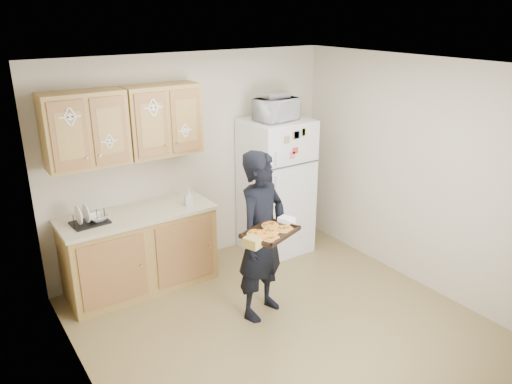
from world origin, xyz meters
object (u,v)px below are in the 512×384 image
(baking_tray, at_px, (270,233))
(microwave, at_px, (276,109))
(person, at_px, (262,236))
(dish_rack, at_px, (89,217))
(refrigerator, at_px, (276,187))

(baking_tray, height_order, microwave, microwave)
(person, xyz_separation_m, dish_rack, (-1.33, 1.14, 0.11))
(refrigerator, distance_m, baking_tray, 1.77)
(refrigerator, bearing_deg, microwave, -135.54)
(person, bearing_deg, baking_tray, -130.71)
(refrigerator, xyz_separation_m, microwave, (-0.05, -0.05, 0.98))
(person, relative_size, baking_tray, 3.52)
(microwave, relative_size, dish_rack, 1.37)
(person, xyz_separation_m, baking_tray, (-0.10, -0.28, 0.17))
(baking_tray, bearing_deg, microwave, 32.18)
(baking_tray, distance_m, dish_rack, 1.88)
(person, bearing_deg, dish_rack, 118.87)
(refrigerator, distance_m, microwave, 0.99)
(microwave, height_order, dish_rack, microwave)
(person, bearing_deg, microwave, 28.58)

